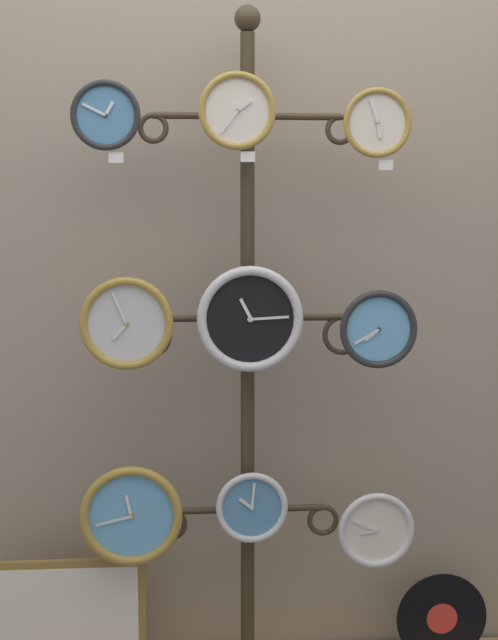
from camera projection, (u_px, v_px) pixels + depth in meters
name	position (u px, v px, depth m)	size (l,w,h in m)	color
shop_wall	(243.00, 222.00, 2.70)	(4.40, 0.04, 2.80)	gray
display_stand	(248.00, 468.00, 2.62)	(0.68, 0.40, 2.00)	#382D1E
clock_top_left	(106.00, 115.00, 2.39)	(0.19, 0.04, 0.19)	#4C84B2
clock_top_center	(237.00, 111.00, 2.41)	(0.21, 0.04, 0.21)	silver
clock_top_right	(377.00, 123.00, 2.43)	(0.19, 0.04, 0.19)	silver
clock_middle_left	(126.00, 323.00, 2.45)	(0.26, 0.04, 0.26)	silver
clock_middle_center	(251.00, 319.00, 2.49)	(0.30, 0.04, 0.30)	black
clock_middle_right	(378.00, 329.00, 2.49)	(0.22, 0.04, 0.22)	#60A8DB
clock_bottom_left	(131.00, 516.00, 2.50)	(0.29, 0.04, 0.29)	#60A8DB
clock_bottom_center	(252.00, 507.00, 2.56)	(0.21, 0.04, 0.21)	#4C84B2
clock_bottom_right	(376.00, 530.00, 2.58)	(0.22, 0.04, 0.22)	silver
vinyl_record	(442.00, 618.00, 2.71)	(0.28, 0.01, 0.28)	black
picture_frame	(70.00, 622.00, 2.58)	(0.44, 0.02, 0.38)	olive
price_tag_upper	(116.00, 158.00, 2.41)	(0.04, 0.00, 0.03)	white
price_tag_mid	(248.00, 157.00, 2.42)	(0.04, 0.00, 0.03)	white
price_tag_lower	(386.00, 165.00, 2.45)	(0.04, 0.00, 0.03)	white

